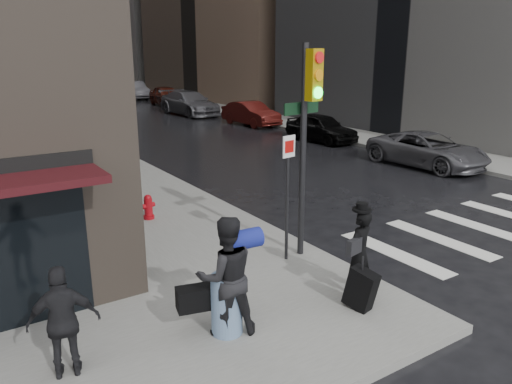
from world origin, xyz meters
The scene contains 15 objects.
ground centered at (0.00, 0.00, 0.00)m, with size 140.00×140.00×0.00m, color black.
sidewalk_left centered at (0.00, 27.00, 0.07)m, with size 4.00×50.00×0.15m, color slate.
sidewalk_right centered at (13.50, 27.00, 0.07)m, with size 3.00×50.00×0.15m, color slate.
crosswalk centered at (7.50, 1.00, 0.00)m, with size 8.50×3.00×0.01m.
man_overcoat centered at (1.14, -0.22, 0.89)m, with size 0.91×1.05×1.77m.
man_jeans centered at (-1.46, 0.04, 1.12)m, with size 1.36×0.99×1.94m.
man_greycoat centered at (-3.81, 0.31, 0.96)m, with size 1.02×0.62×1.62m.
traffic_light centered at (1.46, 1.79, 3.02)m, with size 1.10×0.57×4.45m.
fire_hydrant centered at (-0.44, 5.93, 0.44)m, with size 0.38×0.29×0.66m.
parked_car_0 centered at (11.25, 6.32, 0.67)m, with size 2.21×4.79×1.33m, color #49494E.
parked_car_1 centered at (11.32, 12.80, 0.69)m, with size 1.64×4.07×1.39m, color black.
parked_car_2 centered at (11.33, 19.29, 0.70)m, with size 1.49×4.28×1.41m, color #410F0D.
parked_car_3 centered at (10.41, 25.77, 0.81)m, with size 2.27×5.59×1.62m, color #48484D.
parked_car_4 centered at (11.48, 32.26, 0.78)m, with size 1.84×4.57×1.56m, color #41140D.
parked_car_5 centered at (11.17, 38.75, 0.79)m, with size 1.67×4.79×1.58m, color #3D3C41.
Camera 1 is at (-4.91, -6.08, 4.50)m, focal length 35.00 mm.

